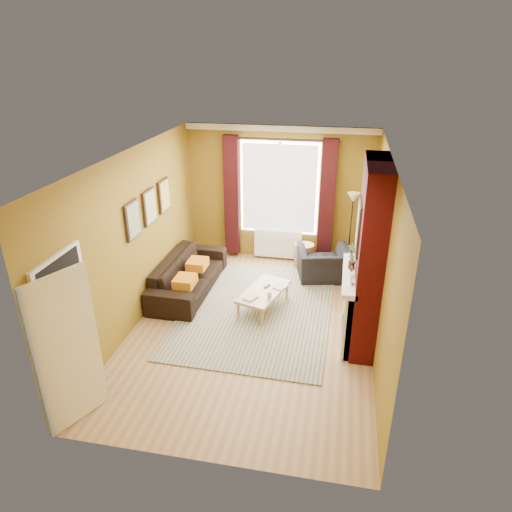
% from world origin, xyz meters
% --- Properties ---
extents(ground, '(5.50, 5.50, 0.00)m').
position_xyz_m(ground, '(0.00, 0.00, 0.00)').
color(ground, olive).
rests_on(ground, ground).
extents(room_walls, '(3.82, 5.54, 2.83)m').
position_xyz_m(room_walls, '(0.64, 0.28, 1.39)').
color(room_walls, olive).
rests_on(room_walls, ground).
extents(striped_rug, '(2.58, 3.54, 0.02)m').
position_xyz_m(striped_rug, '(-0.03, 0.50, 0.01)').
color(striped_rug, '#2F6283').
rests_on(striped_rug, ground).
extents(sofa, '(0.90, 2.23, 0.65)m').
position_xyz_m(sofa, '(-1.42, 0.97, 0.32)').
color(sofa, black).
rests_on(sofa, ground).
extents(armchair, '(1.15, 1.06, 0.64)m').
position_xyz_m(armchair, '(1.02, 1.92, 0.32)').
color(armchair, black).
rests_on(armchair, ground).
extents(coffee_table, '(0.85, 1.23, 0.37)m').
position_xyz_m(coffee_table, '(0.07, 0.55, 0.33)').
color(coffee_table, tan).
rests_on(coffee_table, ground).
extents(wicker_stool, '(0.50, 0.50, 0.49)m').
position_xyz_m(wicker_stool, '(0.59, 2.40, 0.25)').
color(wicker_stool, olive).
rests_on(wicker_stool, ground).
extents(floor_lamp, '(0.31, 0.31, 1.63)m').
position_xyz_m(floor_lamp, '(1.48, 2.40, 1.29)').
color(floor_lamp, black).
rests_on(floor_lamp, ground).
extents(book_a, '(0.27, 0.30, 0.02)m').
position_xyz_m(book_a, '(-0.17, 0.30, 0.38)').
color(book_a, '#999999').
rests_on(book_a, coffee_table).
extents(book_b, '(0.29, 0.32, 0.02)m').
position_xyz_m(book_b, '(0.26, 0.77, 0.38)').
color(book_b, '#999999').
rests_on(book_b, coffee_table).
extents(mug, '(0.12, 0.12, 0.09)m').
position_xyz_m(mug, '(0.21, 0.31, 0.42)').
color(mug, '#999999').
rests_on(mug, coffee_table).
extents(tv_remote, '(0.11, 0.16, 0.02)m').
position_xyz_m(tv_remote, '(0.11, 0.69, 0.38)').
color(tv_remote, '#232325').
rests_on(tv_remote, coffee_table).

